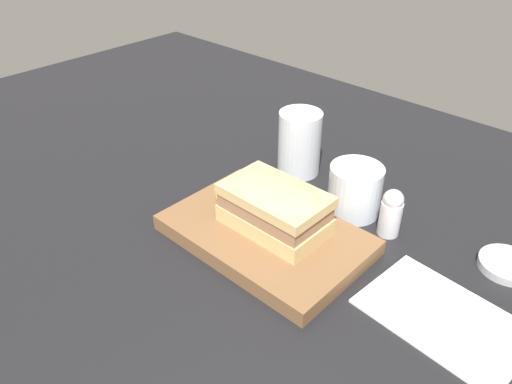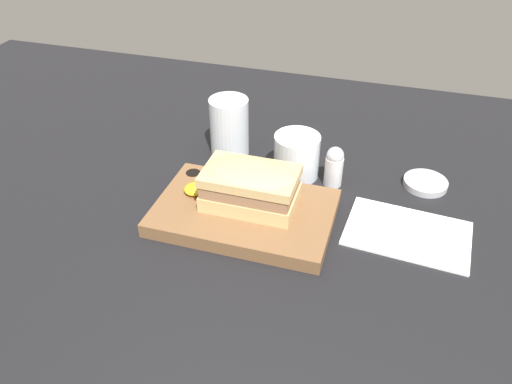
{
  "view_description": "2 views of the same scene",
  "coord_description": "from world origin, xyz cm",
  "views": [
    {
      "loc": [
        40.31,
        -48.41,
        48.53
      ],
      "look_at": [
        0.03,
        -5.19,
        9.42
      ],
      "focal_mm": 35.0,
      "sensor_mm": 36.0,
      "label": 1
    },
    {
      "loc": [
        22.7,
        -66.06,
        54.04
      ],
      "look_at": [
        4.02,
        -4.67,
        7.07
      ],
      "focal_mm": 35.0,
      "sensor_mm": 36.0,
      "label": 2
    }
  ],
  "objects": [
    {
      "name": "condiment_dish",
      "position": [
        30.51,
        12.61,
        2.59
      ],
      "size": [
        7.75,
        7.75,
        1.19
      ],
      "color": "#B2B2B7",
      "rests_on": "dining_table"
    },
    {
      "name": "dining_table",
      "position": [
        0.0,
        0.0,
        1.0
      ],
      "size": [
        184.69,
        110.58,
        2.0
      ],
      "color": "black",
      "rests_on": "ground"
    },
    {
      "name": "salt_shaker",
      "position": [
        14.47,
        8.31,
        5.87
      ],
      "size": [
        3.23,
        3.23,
        7.62
      ],
      "color": "silver",
      "rests_on": "dining_table"
    },
    {
      "name": "water_glass",
      "position": [
        -6.78,
        13.26,
        6.94
      ],
      "size": [
        7.49,
        7.49,
        11.39
      ],
      "color": "silver",
      "rests_on": "dining_table"
    },
    {
      "name": "wine_glass",
      "position": [
        7.41,
        9.43,
        5.64
      ],
      "size": [
        8.31,
        8.31,
        8.06
      ],
      "color": "silver",
      "rests_on": "dining_table"
    },
    {
      "name": "napkin",
      "position": [
        28.25,
        -1.9,
        2.2
      ],
      "size": [
        20.03,
        14.17,
        0.4
      ],
      "rotation": [
        0.0,
        0.0,
        -0.08
      ],
      "color": "white",
      "rests_on": "dining_table"
    },
    {
      "name": "sandwich",
      "position": [
        3.03,
        -4.52,
        8.34
      ],
      "size": [
        14.91,
        9.2,
        7.29
      ],
      "rotation": [
        0.0,
        0.0,
        0.0
      ],
      "color": "tan",
      "rests_on": "serving_board"
    },
    {
      "name": "mustard_dollop",
      "position": [
        -6.81,
        -4.32,
        5.15
      ],
      "size": [
        3.65,
        3.65,
        1.46
      ],
      "color": "gold",
      "rests_on": "serving_board"
    },
    {
      "name": "serving_board",
      "position": [
        2.24,
        -5.57,
        3.21
      ],
      "size": [
        28.7,
        18.6,
        2.48
      ],
      "color": "brown",
      "rests_on": "dining_table"
    }
  ]
}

